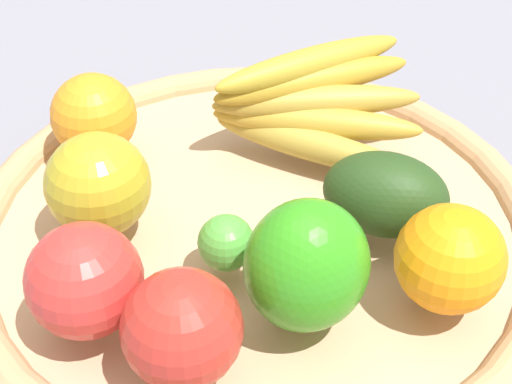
% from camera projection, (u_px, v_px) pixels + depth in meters
% --- Properties ---
extents(ground_plane, '(2.40, 2.40, 0.00)m').
position_uv_depth(ground_plane, '(256.00, 247.00, 0.63)').
color(ground_plane, slate).
rests_on(ground_plane, ground).
extents(basket, '(0.46, 0.46, 0.04)m').
position_uv_depth(basket, '(256.00, 230.00, 0.61)').
color(basket, tan).
rests_on(basket, ground_plane).
extents(bell_pepper, '(0.11, 0.11, 0.09)m').
position_uv_depth(bell_pepper, '(307.00, 266.00, 0.49)').
color(bell_pepper, '#2F931A').
rests_on(bell_pepper, basket).
extents(apple_2, '(0.08, 0.08, 0.08)m').
position_uv_depth(apple_2, '(98.00, 185.00, 0.57)').
color(apple_2, '#AA9A23').
rests_on(apple_2, basket).
extents(avocado, '(0.11, 0.10, 0.06)m').
position_uv_depth(avocado, '(385.00, 194.00, 0.57)').
color(avocado, '#233F18').
rests_on(avocado, basket).
extents(orange_1, '(0.08, 0.08, 0.07)m').
position_uv_depth(orange_1, '(94.00, 116.00, 0.64)').
color(orange_1, orange).
rests_on(orange_1, basket).
extents(apple_1, '(0.11, 0.11, 0.08)m').
position_uv_depth(apple_1, '(83.00, 279.00, 0.49)').
color(apple_1, red).
rests_on(apple_1, basket).
extents(banana_bunch, '(0.18, 0.18, 0.08)m').
position_uv_depth(banana_bunch, '(314.00, 102.00, 0.65)').
color(banana_bunch, '#AB9237').
rests_on(banana_bunch, basket).
extents(lime_0, '(0.05, 0.05, 0.04)m').
position_uv_depth(lime_0, '(226.00, 243.00, 0.55)').
color(lime_0, green).
rests_on(lime_0, basket).
extents(orange_0, '(0.09, 0.09, 0.07)m').
position_uv_depth(orange_0, '(450.00, 259.00, 0.51)').
color(orange_0, orange).
rests_on(orange_0, basket).
extents(apple_0, '(0.10, 0.10, 0.07)m').
position_uv_depth(apple_0, '(182.00, 329.00, 0.46)').
color(apple_0, red).
rests_on(apple_0, basket).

